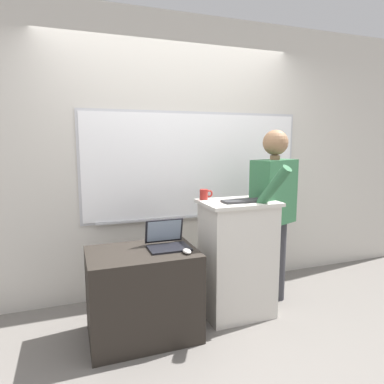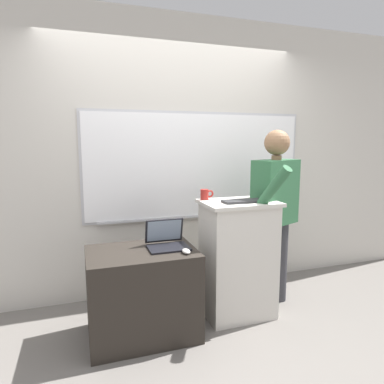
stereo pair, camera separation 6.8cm
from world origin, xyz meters
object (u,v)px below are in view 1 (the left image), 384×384
object	(u,v)px
lectern_podium	(237,258)
laptop	(167,240)
person_presenter	(274,205)
side_desk	(143,294)
computer_mouse_by_laptop	(187,251)
wireless_keyboard	(244,201)
coffee_mug	(204,194)

from	to	relation	value
lectern_podium	laptop	distance (m)	0.70
lectern_podium	person_presenter	world-z (taller)	person_presenter
side_desk	person_presenter	size ratio (longest dim) A/B	0.51
computer_mouse_by_laptop	wireless_keyboard	bearing A→B (deg)	17.36
lectern_podium	coffee_mug	xyz separation A→B (m)	(-0.25, 0.17, 0.56)
person_presenter	computer_mouse_by_laptop	world-z (taller)	person_presenter
lectern_podium	side_desk	distance (m)	0.88
lectern_podium	laptop	bearing A→B (deg)	-178.03
person_presenter	laptop	bearing A→B (deg)	162.58
person_presenter	laptop	distance (m)	1.08
wireless_keyboard	computer_mouse_by_laptop	world-z (taller)	wireless_keyboard
laptop	wireless_keyboard	world-z (taller)	wireless_keyboard
side_desk	laptop	xyz separation A→B (m)	(0.21, 0.04, 0.41)
person_presenter	wireless_keyboard	world-z (taller)	person_presenter
person_presenter	wireless_keyboard	bearing A→B (deg)	175.92
laptop	person_presenter	bearing A→B (deg)	4.73
side_desk	person_presenter	xyz separation A→B (m)	(1.27, 0.13, 0.61)
wireless_keyboard	computer_mouse_by_laptop	distance (m)	0.69
person_presenter	computer_mouse_by_laptop	size ratio (longest dim) A/B	16.50
laptop	coffee_mug	distance (m)	0.55
person_presenter	laptop	size ratio (longest dim) A/B	5.13
laptop	coffee_mug	size ratio (longest dim) A/B	2.64
side_desk	laptop	size ratio (longest dim) A/B	2.63
side_desk	coffee_mug	distance (m)	0.98
laptop	coffee_mug	bearing A→B (deg)	25.39
lectern_podium	side_desk	size ratio (longest dim) A/B	1.23
laptop	computer_mouse_by_laptop	size ratio (longest dim) A/B	3.21
lectern_podium	person_presenter	bearing A→B (deg)	9.17
person_presenter	computer_mouse_by_laptop	bearing A→B (deg)	175.49
wireless_keyboard	computer_mouse_by_laptop	bearing A→B (deg)	-162.64
side_desk	wireless_keyboard	size ratio (longest dim) A/B	2.22
computer_mouse_by_laptop	person_presenter	bearing A→B (deg)	17.65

